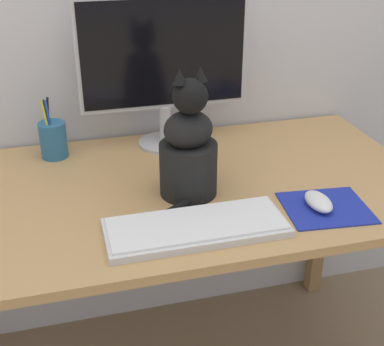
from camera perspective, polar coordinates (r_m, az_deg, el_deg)
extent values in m
cube|color=tan|center=(1.45, -3.15, -1.92)|extent=(1.45, 0.74, 0.02)
cube|color=olive|center=(2.13, 13.59, -4.20)|extent=(0.05, 0.05, 0.72)
cylinder|color=#B2B2B7|center=(1.70, -2.83, 3.26)|extent=(0.17, 0.17, 0.01)
cylinder|color=#B2B2B7|center=(1.68, -2.88, 5.21)|extent=(0.04, 0.04, 0.11)
cube|color=#B2B2B7|center=(1.61, -3.07, 12.68)|extent=(0.51, 0.02, 0.34)
cube|color=black|center=(1.60, -2.99, 12.60)|extent=(0.49, 0.00, 0.31)
cube|color=silver|center=(1.26, 0.43, -5.87)|extent=(0.43, 0.17, 0.02)
cube|color=white|center=(1.25, 0.43, -5.41)|extent=(0.41, 0.15, 0.01)
cube|color=#1E2D9E|center=(1.39, 14.08, -3.61)|extent=(0.23, 0.20, 0.00)
ellipsoid|color=white|center=(1.37, 13.34, -2.98)|extent=(0.06, 0.10, 0.03)
cylinder|color=black|center=(1.38, -0.39, 0.44)|extent=(0.18, 0.18, 0.14)
ellipsoid|color=black|center=(1.34, -0.40, 4.66)|extent=(0.15, 0.13, 0.10)
sphere|color=black|center=(1.30, -0.20, 8.19)|extent=(0.10, 0.10, 0.09)
cone|color=black|center=(1.27, -1.32, 10.23)|extent=(0.04, 0.04, 0.04)
cone|color=black|center=(1.29, 0.90, 10.55)|extent=(0.04, 0.04, 0.04)
cylinder|color=black|center=(1.35, -0.60, -3.25)|extent=(0.18, 0.12, 0.02)
cylinder|color=#286089|center=(1.65, -14.57, 3.44)|extent=(0.08, 0.08, 0.11)
cylinder|color=black|center=(1.62, -14.98, 5.22)|extent=(0.03, 0.02, 0.14)
cylinder|color=#1E47B2|center=(1.61, -14.92, 5.16)|extent=(0.02, 0.01, 0.14)
cylinder|color=black|center=(1.63, -15.07, 5.42)|extent=(0.02, 0.02, 0.14)
cylinder|color=yellow|center=(1.61, -15.23, 5.13)|extent=(0.02, 0.02, 0.14)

